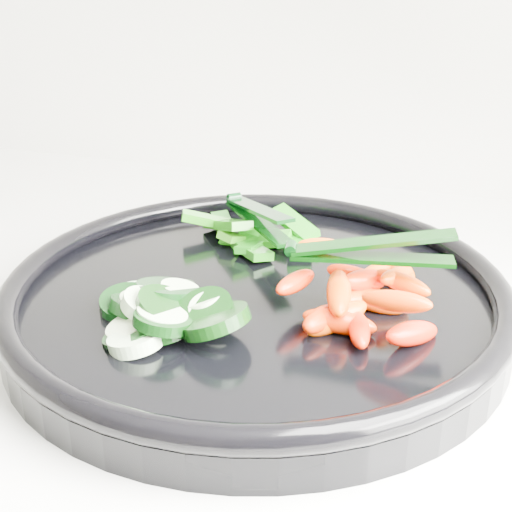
% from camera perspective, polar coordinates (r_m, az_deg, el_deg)
% --- Properties ---
extents(veggie_tray, '(0.42, 0.42, 0.04)m').
position_cam_1_polar(veggie_tray, '(0.53, -0.00, -3.40)').
color(veggie_tray, black).
rests_on(veggie_tray, counter).
extents(cucumber_pile, '(0.14, 0.12, 0.04)m').
position_cam_1_polar(cucumber_pile, '(0.50, -7.72, -4.27)').
color(cucumber_pile, black).
rests_on(cucumber_pile, veggie_tray).
extents(carrot_pile, '(0.12, 0.14, 0.05)m').
position_cam_1_polar(carrot_pile, '(0.50, 8.40, -3.22)').
color(carrot_pile, '#E25500').
rests_on(carrot_pile, veggie_tray).
extents(pepper_pile, '(0.13, 0.10, 0.04)m').
position_cam_1_polar(pepper_pile, '(0.62, -0.16, 1.78)').
color(pepper_pile, '#116009').
rests_on(pepper_pile, veggie_tray).
extents(tong_carrot, '(0.11, 0.04, 0.02)m').
position_cam_1_polar(tong_carrot, '(0.49, 8.84, 0.47)').
color(tong_carrot, black).
rests_on(tong_carrot, carrot_pile).
extents(tong_pepper, '(0.09, 0.09, 0.02)m').
position_cam_1_polar(tong_pepper, '(0.61, 0.04, 3.35)').
color(tong_pepper, black).
rests_on(tong_pepper, pepper_pile).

